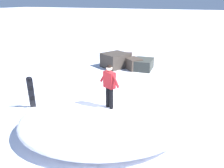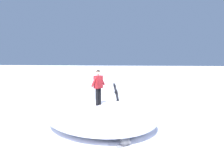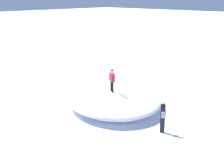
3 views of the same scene
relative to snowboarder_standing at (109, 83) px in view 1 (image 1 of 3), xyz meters
The scene contains 6 objects.
ground 2.11m from the snowboarder_standing, 141.99° to the right, with size 240.00×240.00×0.00m, color white.
snow_mound 1.45m from the snowboarder_standing, 165.56° to the left, with size 4.94×6.43×0.97m, color white.
snowboarder_standing is the anchor object (origin of this frame).
snowboard_primary_upright 4.07m from the snowboarder_standing, behind, with size 0.50×0.51×1.63m.
backpack_near 3.31m from the snowboarder_standing, 34.56° to the left, with size 0.42×0.55×0.36m.
rock_outcrop 8.96m from the snowboarder_standing, 108.10° to the left, with size 3.84×3.12×1.03m.
Camera 1 is at (3.90, -6.22, 4.67)m, focal length 36.37 mm.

